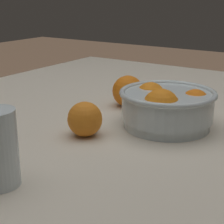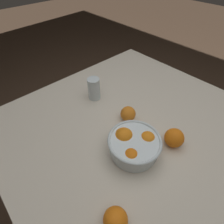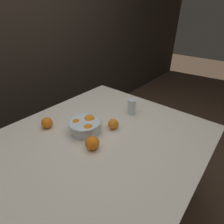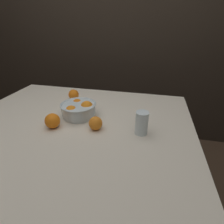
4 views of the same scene
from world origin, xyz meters
The scene contains 7 objects.
ground_plane centered at (0.00, 0.00, 0.00)m, with size 12.00×12.00×0.00m, color #4C3828.
dining_table centered at (0.00, 0.00, 0.69)m, with size 1.36×1.19×0.76m.
fruit_bowl centered at (0.00, 0.12, 0.80)m, with size 0.22×0.22×0.10m.
juice_glass centered at (0.39, 0.02, 0.81)m, with size 0.07×0.07×0.12m.
orange_loose_near_bowl centered at (-0.09, -0.04, 0.80)m, with size 0.08×0.08×0.08m, color orange.
orange_loose_front centered at (0.15, 0.00, 0.79)m, with size 0.07×0.07×0.07m, color orange.
orange_loose_aside centered at (-0.14, 0.36, 0.79)m, with size 0.08×0.08×0.08m, color orange.
Camera 2 is at (-0.24, 0.46, 1.39)m, focal length 28.00 mm.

